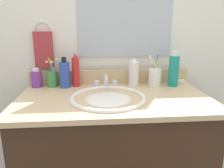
{
  "coord_description": "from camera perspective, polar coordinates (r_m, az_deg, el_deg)",
  "views": [
    {
      "loc": [
        -0.11,
        -1.11,
        1.14
      ],
      "look_at": [
        -0.01,
        0.0,
        0.84
      ],
      "focal_mm": 35.21,
      "sensor_mm": 36.0,
      "label": 1
    }
  ],
  "objects": [
    {
      "name": "bottle_shampoo_blue",
      "position": [
        1.35,
        -12.19,
        2.47
      ],
      "size": [
        0.06,
        0.06,
        0.19
      ],
      "color": "#2D4CB2",
      "rests_on": "countertop"
    },
    {
      "name": "faucet",
      "position": [
        1.32,
        -1.63,
        0.06
      ],
      "size": [
        0.16,
        0.1,
        0.08
      ],
      "color": "silver",
      "rests_on": "countertop"
    },
    {
      "name": "soap_bar",
      "position": [
        1.49,
        17.17,
        0.58
      ],
      "size": [
        0.06,
        0.04,
        0.02
      ],
      "primitive_type": "cube",
      "color": "white",
      "rests_on": "countertop"
    },
    {
      "name": "cup_white_ceramic",
      "position": [
        1.39,
        11.01,
        1.83
      ],
      "size": [
        0.08,
        0.08,
        0.2
      ],
      "color": "white",
      "rests_on": "countertop"
    },
    {
      "name": "cup_green",
      "position": [
        1.4,
        -15.28,
        1.52
      ],
      "size": [
        0.07,
        0.06,
        0.18
      ],
      "color": "#3F8C47",
      "rests_on": "countertop"
    },
    {
      "name": "hand_towel",
      "position": [
        1.44,
        -17.33,
        8.49
      ],
      "size": [
        0.11,
        0.04,
        0.22
      ],
      "primitive_type": "cube",
      "color": "#A53338"
    },
    {
      "name": "vanity_cabinet",
      "position": [
        1.35,
        0.45,
        -19.41
      ],
      "size": [
        0.98,
        0.52,
        0.74
      ],
      "primitive_type": "cube",
      "color": "#382316",
      "rests_on": "ground_plane"
    },
    {
      "name": "back_wall",
      "position": [
        1.53,
        -0.7,
        -3.5
      ],
      "size": [
        2.12,
        0.04,
        1.3
      ],
      "primitive_type": "cube",
      "color": "white",
      "rests_on": "ground_plane"
    },
    {
      "name": "mirror_panel",
      "position": [
        1.44,
        3.48,
        18.31
      ],
      "size": [
        0.6,
        0.01,
        0.56
      ],
      "primitive_type": "cube",
      "color": "#B2BCC6"
    },
    {
      "name": "bottle_lotion_white",
      "position": [
        1.37,
        5.64,
        2.86
      ],
      "size": [
        0.06,
        0.06,
        0.17
      ],
      "color": "white",
      "rests_on": "countertop"
    },
    {
      "name": "countertop",
      "position": [
        1.18,
        0.49,
        -3.87
      ],
      "size": [
        1.02,
        0.57,
        0.03
      ],
      "primitive_type": "cube",
      "color": "#D1B284",
      "rests_on": "vanity_cabinet"
    },
    {
      "name": "backsplash",
      "position": [
        1.42,
        -0.54,
        1.92
      ],
      "size": [
        1.02,
        0.02,
        0.09
      ],
      "primitive_type": "cube",
      "color": "#D1B284",
      "rests_on": "countertop"
    },
    {
      "name": "bottle_mouthwash_teal",
      "position": [
        1.41,
        15.72,
        3.5
      ],
      "size": [
        0.06,
        0.06,
        0.22
      ],
      "color": "teal",
      "rests_on": "countertop"
    },
    {
      "name": "bottle_spray_red",
      "position": [
        1.36,
        -9.39,
        3.32
      ],
      "size": [
        0.04,
        0.04,
        0.21
      ],
      "color": "red",
      "rests_on": "countertop"
    },
    {
      "name": "bottle_cream_purple",
      "position": [
        1.42,
        -19.04,
        1.34
      ],
      "size": [
        0.06,
        0.06,
        0.12
      ],
      "color": "#7A3899",
      "rests_on": "countertop"
    },
    {
      "name": "towel_ring",
      "position": [
        1.45,
        -17.56,
        13.27
      ],
      "size": [
        0.1,
        0.01,
        0.1
      ],
      "primitive_type": "torus",
      "rotation": [
        1.57,
        0.0,
        0.0
      ],
      "color": "silver"
    },
    {
      "name": "sink_basin",
      "position": [
        1.15,
        -1.03,
        -5.27
      ],
      "size": [
        0.4,
        0.4,
        0.11
      ],
      "color": "white",
      "rests_on": "countertop"
    }
  ]
}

